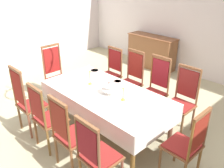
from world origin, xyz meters
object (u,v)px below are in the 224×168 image
(chair_north_d, at_px, (182,99))
(soup_tureen, at_px, (109,88))
(chair_north_a, at_px, (111,72))
(bowl_far_left, at_px, (103,75))
(spoon_primary, at_px, (92,70))
(chair_head_east, at_px, (187,144))
(candlestick_east, at_px, (123,93))
(sideboard, at_px, (151,52))
(bowl_near_right, at_px, (118,82))
(bowl_near_left, at_px, (95,71))
(chair_south_d, at_px, (97,154))
(candlestick_west, at_px, (90,77))
(chair_north_b, at_px, (131,79))
(chair_south_b, at_px, (46,116))
(spoon_secondary, at_px, (115,80))
(chair_south_c, at_px, (69,133))
(chair_south_a, at_px, (28,100))
(chair_north_c, at_px, (155,88))
(dining_table, at_px, (106,96))
(chair_head_west, at_px, (56,74))

(chair_north_d, bearing_deg, soup_tureen, 50.43)
(chair_north_a, relative_size, soup_tureen, 4.48)
(bowl_far_left, xyz_separation_m, spoon_primary, (-0.40, 0.04, -0.01))
(chair_head_east, xyz_separation_m, candlestick_east, (-1.12, 0.00, 0.30))
(bowl_far_left, bearing_deg, sideboard, 108.05)
(candlestick_east, xyz_separation_m, bowl_near_right, (-0.51, 0.40, -0.11))
(chair_north_d, xyz_separation_m, sideboard, (-2.23, 2.08, -0.13))
(chair_head_east, bearing_deg, bowl_near_left, 79.44)
(chair_south_d, relative_size, candlestick_east, 3.43)
(chair_north_a, distance_m, candlestick_west, 1.10)
(chair_north_b, relative_size, sideboard, 0.80)
(chair_north_d, relative_size, soup_tureen, 4.70)
(chair_head_east, bearing_deg, chair_south_b, 117.75)
(spoon_secondary, bearing_deg, sideboard, 130.36)
(chair_south_c, xyz_separation_m, candlestick_west, (-0.70, 0.95, 0.31))
(chair_head_east, relative_size, candlestick_west, 3.00)
(chair_head_east, bearing_deg, chair_north_d, 34.17)
(chair_south_a, height_order, bowl_far_left, chair_south_a)
(chair_north_c, distance_m, candlestick_east, 0.99)
(chair_south_d, distance_m, sideboard, 4.55)
(chair_south_c, height_order, soup_tureen, chair_south_c)
(spoon_primary, xyz_separation_m, spoon_secondary, (0.69, -0.03, 0.00))
(spoon_secondary, bearing_deg, chair_south_a, -98.86)
(soup_tureen, height_order, candlestick_west, candlestick_west)
(candlestick_east, bearing_deg, chair_south_c, -95.41)
(chair_south_b, distance_m, candlestick_east, 1.20)
(chair_south_a, xyz_separation_m, chair_south_d, (1.74, 0.01, -0.04))
(dining_table, xyz_separation_m, chair_head_west, (-1.52, -0.00, -0.06))
(chair_north_a, xyz_separation_m, chair_north_c, (1.17, 0.01, 0.03))
(dining_table, bearing_deg, spoon_secondary, 116.43)
(chair_north_b, relative_size, candlestick_east, 3.67)
(bowl_far_left, bearing_deg, spoon_primary, 173.82)
(dining_table, distance_m, chair_head_east, 1.52)
(chair_south_b, height_order, chair_head_west, chair_head_west)
(chair_north_b, distance_m, chair_head_west, 1.56)
(chair_head_east, height_order, spoon_secondary, chair_head_east)
(chair_south_b, xyz_separation_m, chair_north_b, (0.00, 1.90, 0.02))
(candlestick_west, relative_size, spoon_primary, 2.02)
(chair_head_west, height_order, soup_tureen, chair_head_west)
(chair_north_d, distance_m, candlestick_east, 1.10)
(bowl_near_right, bearing_deg, candlestick_west, -125.34)
(chair_north_d, height_order, soup_tureen, chair_north_d)
(spoon_secondary, bearing_deg, chair_north_c, 62.13)
(chair_south_a, bearing_deg, chair_south_d, 0.25)
(chair_north_a, bearing_deg, bowl_far_left, 124.06)
(chair_south_c, relative_size, chair_head_east, 1.04)
(chair_north_c, distance_m, bowl_near_right, 0.71)
(dining_table, xyz_separation_m, chair_south_c, (0.31, -0.95, -0.09))
(chair_north_b, height_order, chair_north_d, chair_north_b)
(chair_north_a, bearing_deg, sideboard, -76.73)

